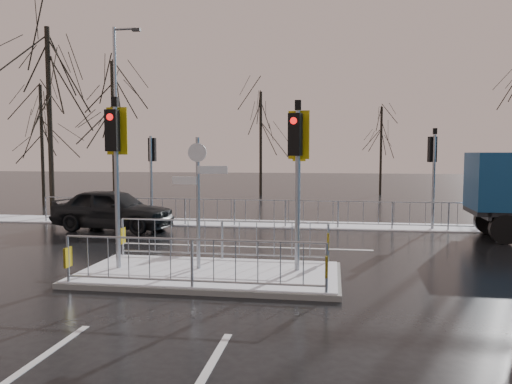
# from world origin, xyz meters

# --- Properties ---
(ground) EXTENTS (120.00, 120.00, 0.00)m
(ground) POSITION_xyz_m (0.00, 0.00, 0.00)
(ground) COLOR black
(ground) RESTS_ON ground
(snow_verge) EXTENTS (30.00, 2.00, 0.04)m
(snow_verge) POSITION_xyz_m (0.00, 8.60, 0.02)
(snow_verge) COLOR white
(snow_verge) RESTS_ON ground
(lane_markings) EXTENTS (8.00, 11.38, 0.01)m
(lane_markings) POSITION_xyz_m (0.00, -0.33, 0.00)
(lane_markings) COLOR silver
(lane_markings) RESTS_ON ground
(traffic_island) EXTENTS (6.00, 3.04, 4.15)m
(traffic_island) POSITION_xyz_m (-0.01, 0.01, 0.39)
(traffic_island) COLOR slate
(traffic_island) RESTS_ON ground
(far_kerb_fixtures) EXTENTS (18.00, 0.65, 3.83)m
(far_kerb_fixtures) POSITION_xyz_m (0.29, 8.09, 1.02)
(far_kerb_fixtures) COLOR #8E939B
(far_kerb_fixtures) RESTS_ON ground
(car_far_lane) EXTENTS (4.71, 2.34, 1.54)m
(car_far_lane) POSITION_xyz_m (-5.27, 6.35, 0.77)
(car_far_lane) COLOR black
(car_far_lane) RESTS_ON ground
(tree_near_a) EXTENTS (4.75, 4.75, 8.97)m
(tree_near_a) POSITION_xyz_m (-10.50, 11.00, 6.11)
(tree_near_a) COLOR black
(tree_near_a) RESTS_ON ground
(tree_near_b) EXTENTS (4.00, 4.00, 7.55)m
(tree_near_b) POSITION_xyz_m (-8.00, 12.50, 5.15)
(tree_near_b) COLOR black
(tree_near_b) RESTS_ON ground
(tree_near_c) EXTENTS (3.50, 3.50, 6.61)m
(tree_near_c) POSITION_xyz_m (-12.50, 13.50, 4.50)
(tree_near_c) COLOR black
(tree_near_c) RESTS_ON ground
(tree_far_a) EXTENTS (3.75, 3.75, 7.08)m
(tree_far_a) POSITION_xyz_m (-2.00, 22.00, 4.82)
(tree_far_a) COLOR black
(tree_far_a) RESTS_ON ground
(tree_far_b) EXTENTS (3.25, 3.25, 6.14)m
(tree_far_b) POSITION_xyz_m (6.00, 24.00, 4.18)
(tree_far_b) COLOR black
(tree_far_b) RESTS_ON ground
(street_lamp_left) EXTENTS (1.25, 0.18, 8.20)m
(street_lamp_left) POSITION_xyz_m (-6.43, 9.50, 4.49)
(street_lamp_left) COLOR #8E939B
(street_lamp_left) RESTS_ON ground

